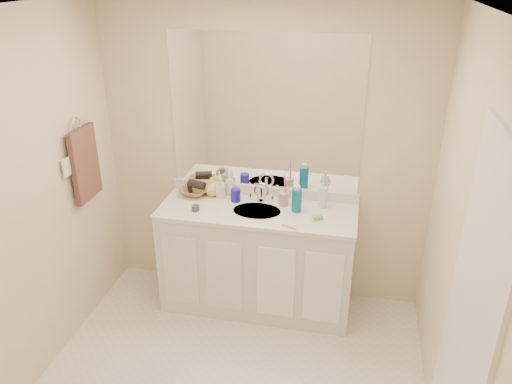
{
  "coord_description": "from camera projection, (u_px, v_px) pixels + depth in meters",
  "views": [
    {
      "loc": [
        0.7,
        -2.32,
        2.61
      ],
      "look_at": [
        0.0,
        0.97,
        1.05
      ],
      "focal_mm": 35.0,
      "sensor_mm": 36.0,
      "label": 1
    }
  ],
  "objects": [
    {
      "name": "hand_towel",
      "position": [
        85.0,
        164.0,
        3.68
      ],
      "size": [
        0.04,
        0.32,
        0.55
      ],
      "primitive_type": "cube",
      "color": "#3E2621",
      "rests_on": "towel_ring"
    },
    {
      "name": "wall_right",
      "position": [
        466.0,
        266.0,
        2.53
      ],
      "size": [
        0.02,
        2.6,
        2.4
      ],
      "primitive_type": "cube",
      "color": "beige",
      "rests_on": "floor"
    },
    {
      "name": "switch_plate",
      "position": [
        67.0,
        167.0,
        3.49
      ],
      "size": [
        0.01,
        0.08,
        0.13
      ],
      "primitive_type": "cube",
      "color": "white",
      "rests_on": "wall_left"
    },
    {
      "name": "toothbrush",
      "position": [
        285.0,
        187.0,
        3.83
      ],
      "size": [
        0.02,
        0.04,
        0.22
      ],
      "primitive_type": "cylinder",
      "rotation": [
        0.14,
        0.0,
        -0.26
      ],
      "color": "#E43CA3",
      "rests_on": "tan_cup"
    },
    {
      "name": "soap_bottle_yellow",
      "position": [
        212.0,
        187.0,
        4.02
      ],
      "size": [
        0.13,
        0.13,
        0.15
      ],
      "primitive_type": "imported",
      "rotation": [
        0.0,
        0.0,
        -0.1
      ],
      "color": "#ECE15B",
      "rests_on": "countertop"
    },
    {
      "name": "orange_comb",
      "position": [
        289.0,
        227.0,
        3.57
      ],
      "size": [
        0.12,
        0.07,
        0.0
      ],
      "primitive_type": "cube",
      "rotation": [
        0.0,
        0.0,
        -0.38
      ],
      "color": "orange",
      "rests_on": "countertop"
    },
    {
      "name": "door",
      "position": [
        466.0,
        336.0,
        2.35
      ],
      "size": [
        0.02,
        0.82,
        2.0
      ],
      "primitive_type": "cube",
      "color": "white",
      "rests_on": "floor"
    },
    {
      "name": "backsplash",
      "position": [
        264.0,
        191.0,
        4.04
      ],
      "size": [
        1.52,
        0.03,
        0.08
      ],
      "primitive_type": "cube",
      "color": "white",
      "rests_on": "countertop"
    },
    {
      "name": "towel_ring",
      "position": [
        76.0,
        125.0,
        3.56
      ],
      "size": [
        0.01,
        0.11,
        0.11
      ],
      "primitive_type": "torus",
      "rotation": [
        0.0,
        1.57,
        0.0
      ],
      "color": "silver",
      "rests_on": "wall_left"
    },
    {
      "name": "soap_bottle_cream",
      "position": [
        220.0,
        188.0,
        3.99
      ],
      "size": [
        0.1,
        0.1,
        0.17
      ],
      "primitive_type": "imported",
      "rotation": [
        0.0,
        0.0,
        0.31
      ],
      "color": "beige",
      "rests_on": "countertop"
    },
    {
      "name": "blue_mug",
      "position": [
        236.0,
        195.0,
        3.93
      ],
      "size": [
        0.09,
        0.09,
        0.11
      ],
      "primitive_type": "cylinder",
      "rotation": [
        0.0,
        0.0,
        0.13
      ],
      "color": "#1E169C",
      "rests_on": "countertop"
    },
    {
      "name": "tan_cup",
      "position": [
        283.0,
        199.0,
        3.87
      ],
      "size": [
        0.09,
        0.09,
        0.1
      ],
      "primitive_type": "cylinder",
      "rotation": [
        0.0,
        0.0,
        -0.24
      ],
      "color": "tan",
      "rests_on": "countertop"
    },
    {
      "name": "wall_back",
      "position": [
        265.0,
        158.0,
        3.93
      ],
      "size": [
        2.6,
        0.02,
        2.4
      ],
      "primitive_type": "cube",
      "color": "beige",
      "rests_on": "floor"
    },
    {
      "name": "soap_bottle_white",
      "position": [
        230.0,
        184.0,
        4.04
      ],
      "size": [
        0.08,
        0.08,
        0.18
      ],
      "primitive_type": "imported",
      "rotation": [
        0.0,
        0.0,
        0.18
      ],
      "color": "white",
      "rests_on": "countertop"
    },
    {
      "name": "countertop",
      "position": [
        257.0,
        211.0,
        3.83
      ],
      "size": [
        1.52,
        0.57,
        0.03
      ],
      "primitive_type": "cube",
      "color": "white",
      "rests_on": "vanity_cabinet"
    },
    {
      "name": "wall_left",
      "position": [
        13.0,
        217.0,
        3.02
      ],
      "size": [
        0.02,
        2.6,
        2.4
      ],
      "primitive_type": "cube",
      "color": "beige",
      "rests_on": "floor"
    },
    {
      "name": "mirror",
      "position": [
        265.0,
        114.0,
        3.78
      ],
      "size": [
        1.48,
        0.01,
        1.2
      ],
      "primitive_type": "cube",
      "color": "white",
      "rests_on": "wall_back"
    },
    {
      "name": "clear_pump_bottle",
      "position": [
        322.0,
        197.0,
        3.82
      ],
      "size": [
        0.08,
        0.08,
        0.17
      ],
      "primitive_type": "cylinder",
      "rotation": [
        0.0,
        0.0,
        0.43
      ],
      "color": "silver",
      "rests_on": "countertop"
    },
    {
      "name": "mouthwash_bottle",
      "position": [
        297.0,
        200.0,
        3.76
      ],
      "size": [
        0.08,
        0.08,
        0.18
      ],
      "primitive_type": "cylinder",
      "rotation": [
        0.0,
        0.0,
        0.11
      ],
      "color": "#0B6189",
      "rests_on": "countertop"
    },
    {
      "name": "soap_dish",
      "position": [
        317.0,
        220.0,
        3.66
      ],
      "size": [
        0.09,
        0.07,
        0.01
      ],
      "primitive_type": "cube",
      "rotation": [
        0.0,
        0.0,
        -0.03
      ],
      "color": "white",
      "rests_on": "countertop"
    },
    {
      "name": "dark_jar",
      "position": [
        196.0,
        208.0,
        3.8
      ],
      "size": [
        0.07,
        0.07,
        0.04
      ],
      "primitive_type": "cylinder",
      "rotation": [
        0.0,
        0.0,
        -0.13
      ],
      "color": "#37363D",
      "rests_on": "countertop"
    },
    {
      "name": "wicker_basket",
      "position": [
        195.0,
        191.0,
        4.06
      ],
      "size": [
        0.27,
        0.27,
        0.06
      ],
      "primitive_type": "imported",
      "rotation": [
        0.0,
        0.0,
        -0.14
      ],
      "color": "olive",
      "rests_on": "countertop"
    },
    {
      "name": "green_soap",
      "position": [
        318.0,
        217.0,
        3.65
      ],
      "size": [
        0.08,
        0.07,
        0.03
      ],
      "primitive_type": "cube",
      "rotation": [
        0.0,
        0.0,
        0.37
      ],
      "color": "#69BC2D",
      "rests_on": "soap_dish"
    },
    {
      "name": "ceiling",
      "position": [
        212.0,
        12.0,
        2.28
      ],
      "size": [
        2.6,
        2.6,
        0.02
      ],
      "primitive_type": "cube",
      "color": "white",
      "rests_on": "wall_back"
    },
    {
      "name": "vanity_cabinet",
      "position": [
        257.0,
        260.0,
        4.01
      ],
      "size": [
        1.5,
        0.55,
        0.85
      ],
      "primitive_type": "cube",
      "color": "silver",
      "rests_on": "floor"
    },
    {
      "name": "sink_basin",
      "position": [
        257.0,
        212.0,
        3.81
      ],
      "size": [
        0.37,
        0.37,
        0.02
      ],
      "primitive_type": "cylinder",
      "color": "beige",
      "rests_on": "countertop"
    },
    {
      "name": "hair_dryer",
      "position": [
        197.0,
        184.0,
        4.03
      ],
      "size": [
        0.15,
        0.1,
        0.07
      ],
      "primitive_type": "cylinder",
      "rotation": [
        0.0,
        1.57,
        -0.28
      ],
      "color": "black",
      "rests_on": "wicker_basket"
    },
    {
      "name": "faucet",
      "position": [
        261.0,
        194.0,
        3.94
      ],
      "size": [
        0.02,
        0.02,
        0.11
      ],
      "primitive_type": "cylinder",
      "color": "silver",
      "rests_on": "countertop"
    }
  ]
}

